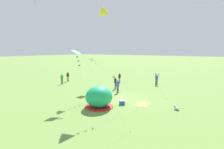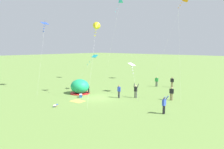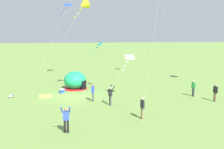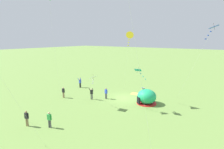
% 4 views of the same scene
% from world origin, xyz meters
% --- Properties ---
extents(ground_plane, '(300.00, 300.00, 0.00)m').
position_xyz_m(ground_plane, '(0.00, 0.00, 0.00)').
color(ground_plane, olive).
extents(popup_tent, '(2.81, 2.81, 2.10)m').
position_xyz_m(popup_tent, '(-3.81, 0.17, 1.00)').
color(popup_tent, '#1EAD6B').
rests_on(popup_tent, ground).
extents(picnic_blanket, '(1.83, 1.48, 0.01)m').
position_xyz_m(picnic_blanket, '(-0.55, -2.93, 0.01)').
color(picnic_blanket, gold).
rests_on(picnic_blanket, ground).
extents(cooler_box, '(0.64, 0.63, 0.44)m').
position_xyz_m(cooler_box, '(-1.89, -1.29, 0.22)').
color(cooler_box, '#2659B2').
rests_on(cooler_box, ground).
extents(toddler_crawling, '(0.43, 0.54, 0.32)m').
position_xyz_m(toddler_crawling, '(-0.31, -6.27, 0.18)').
color(toddler_crawling, white).
rests_on(toddler_crawling, ground).
extents(person_strolling, '(0.58, 0.31, 1.72)m').
position_xyz_m(person_strolling, '(3.87, 13.60, 0.96)').
color(person_strolling, '#8C7251').
rests_on(person_strolling, ground).
extents(person_far_back, '(0.58, 0.30, 1.72)m').
position_xyz_m(person_far_back, '(2.15, 1.89, 0.96)').
color(person_far_back, '#4C4C51').
rests_on(person_far_back, ground).
extents(person_arms_raised, '(0.70, 0.59, 1.89)m').
position_xyz_m(person_arms_raised, '(3.79, 3.38, 1.00)').
color(person_arms_raised, '#4C4C51').
rests_on(person_arms_raised, ground).
extents(person_with_toddler, '(0.57, 0.33, 1.72)m').
position_xyz_m(person_with_toddler, '(1.62, 12.42, 0.96)').
color(person_with_toddler, '#4C4C51').
rests_on(person_with_toddler, ground).
extents(person_flying_kite, '(0.50, 0.68, 1.89)m').
position_xyz_m(person_flying_kite, '(10.03, -0.41, 1.00)').
color(person_flying_kite, black).
rests_on(person_flying_kite, ground).
extents(person_center_field, '(0.59, 0.26, 1.72)m').
position_xyz_m(person_center_field, '(7.95, 5.31, 0.96)').
color(person_center_field, '#8C7251').
rests_on(person_center_field, ground).
extents(kite_blue, '(4.91, 4.86, 10.85)m').
position_xyz_m(kite_blue, '(-11.02, -0.79, 10.17)').
color(kite_blue, silver).
rests_on(kite_blue, ground).
extents(kite_teal, '(2.46, 3.78, 5.69)m').
position_xyz_m(kite_teal, '(-3.91, 3.00, 5.08)').
color(kite_teal, silver).
rests_on(kite_teal, ground).
extents(kite_white, '(4.00, 3.80, 4.58)m').
position_xyz_m(kite_white, '(1.55, 5.49, 4.02)').
color(kite_white, silver).
rests_on(kite_white, ground).
extents(kite_yellow, '(4.99, 6.38, 10.10)m').
position_xyz_m(kite_yellow, '(-1.39, 1.22, 9.44)').
color(kite_yellow, silver).
rests_on(kite_yellow, ground).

